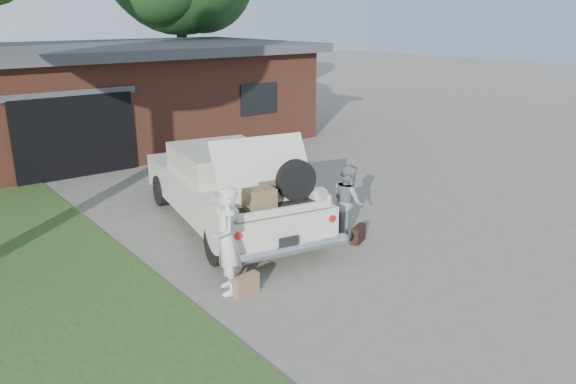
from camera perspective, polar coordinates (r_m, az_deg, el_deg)
ground at (r=10.30m, az=2.06°, el=-6.64°), size 90.00×90.00×0.00m
house at (r=20.11m, az=-17.26°, el=9.48°), size 12.80×7.80×3.30m
sedan at (r=11.69m, az=-6.01°, el=0.50°), size 3.11×5.83×2.14m
woman_left at (r=8.80m, az=-6.21°, el=-4.96°), size 0.63×0.74×1.73m
woman_right at (r=11.00m, az=6.15°, el=-0.99°), size 0.80×0.89×1.49m
suitcase_left at (r=8.94m, az=-4.27°, el=-9.42°), size 0.46×0.20×0.35m
suitcase_right at (r=10.98m, az=7.19°, el=-4.26°), size 0.45×0.30×0.34m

